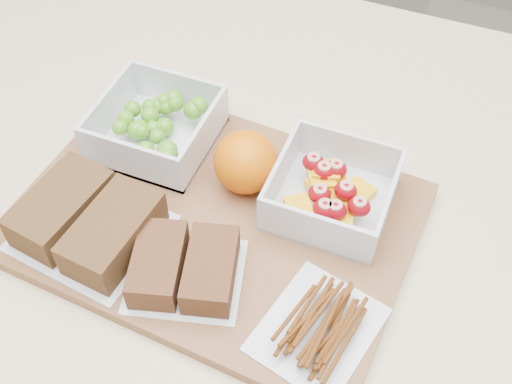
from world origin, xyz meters
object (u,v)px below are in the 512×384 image
fruit_container (332,193)px  cutting_board (215,220)px  grape_container (158,126)px  orange (246,162)px  sandwich_bag_left (88,221)px  pretzel_bag (319,323)px  sandwich_bag_center (184,268)px

fruit_container → cutting_board: bearing=-151.1°
grape_container → orange: (0.12, -0.02, 0.01)m
sandwich_bag_left → pretzel_bag: (0.26, -0.02, -0.01)m
grape_container → sandwich_bag_center: grape_container is taller
sandwich_bag_center → pretzel_bag: size_ratio=0.99×
pretzel_bag → sandwich_bag_left: bearing=176.1°
fruit_container → sandwich_bag_left: size_ratio=0.79×
cutting_board → sandwich_bag_left: sandwich_bag_left is taller
grape_container → sandwich_bag_center: bearing=-55.2°
grape_container → fruit_container: size_ratio=1.03×
grape_container → fruit_container: grape_container is taller
fruit_container → sandwich_bag_center: 0.18m
fruit_container → orange: orange is taller
sandwich_bag_left → sandwich_bag_center: bearing=-5.5°
cutting_board → orange: 0.07m
orange → sandwich_bag_left: 0.18m
cutting_board → grape_container: grape_container is taller
sandwich_bag_left → cutting_board: bearing=32.0°
grape_container → sandwich_bag_left: (-0.00, -0.15, -0.00)m
grape_container → sandwich_bag_left: grape_container is taller
grape_container → pretzel_bag: (0.26, -0.17, -0.01)m
cutting_board → sandwich_bag_center: (0.00, -0.08, 0.03)m
cutting_board → grape_container: (-0.11, 0.08, 0.03)m
grape_container → sandwich_bag_center: (0.11, -0.16, -0.01)m
fruit_container → orange: (-0.10, -0.01, 0.02)m
fruit_container → sandwich_bag_center: bearing=-126.9°
orange → sandwich_bag_left: size_ratio=0.45×
orange → fruit_container: bearing=3.3°
cutting_board → sandwich_bag_center: bearing=-83.1°
cutting_board → orange: orange is taller
cutting_board → grape_container: 0.14m
sandwich_bag_left → pretzel_bag: sandwich_bag_left is taller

